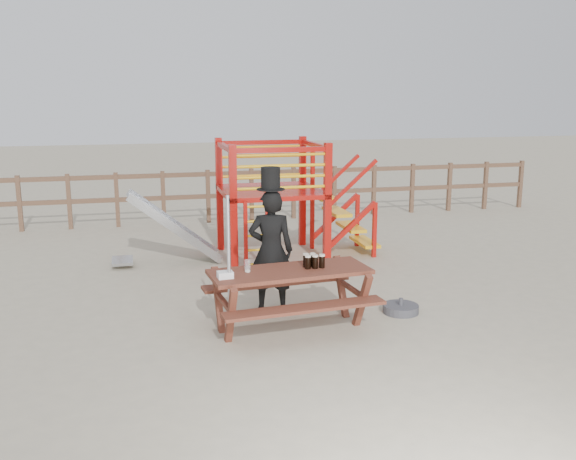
{
  "coord_description": "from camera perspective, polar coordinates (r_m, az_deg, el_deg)",
  "views": [
    {
      "loc": [
        -2.22,
        -7.35,
        2.94
      ],
      "look_at": [
        -0.18,
        0.8,
        1.11
      ],
      "focal_mm": 40.0,
      "sensor_mm": 36.0,
      "label": 1
    }
  ],
  "objects": [
    {
      "name": "metal_pole",
      "position": [
        7.58,
        -5.27,
        -3.52
      ],
      "size": [
        0.04,
        0.04,
        1.77
      ],
      "primitive_type": "cylinder",
      "color": "#B2B2B7",
      "rests_on": "ground"
    },
    {
      "name": "back_fence",
      "position": [
        14.68,
        -5.18,
        3.6
      ],
      "size": [
        15.09,
        0.09,
        1.2
      ],
      "color": "brown",
      "rests_on": "ground"
    },
    {
      "name": "stout_pints",
      "position": [
        8.04,
        2.21,
        -2.76
      ],
      "size": [
        0.26,
        0.17,
        0.17
      ],
      "color": "black",
      "rests_on": "picnic_table"
    },
    {
      "name": "paper_bag",
      "position": [
        7.64,
        -5.61,
        -3.98
      ],
      "size": [
        0.19,
        0.15,
        0.08
      ],
      "primitive_type": "cube",
      "rotation": [
        0.0,
        0.0,
        0.07
      ],
      "color": "white",
      "rests_on": "picnic_table"
    },
    {
      "name": "parasol_base",
      "position": [
        8.86,
        9.99,
        -6.9
      ],
      "size": [
        0.48,
        0.48,
        0.2
      ],
      "color": "#3B3B41",
      "rests_on": "ground"
    },
    {
      "name": "man_with_hat",
      "position": [
        8.64,
        -1.52,
        -1.53
      ],
      "size": [
        0.68,
        0.53,
        1.96
      ],
      "rotation": [
        0.0,
        0.0,
        2.91
      ],
      "color": "black",
      "rests_on": "ground"
    },
    {
      "name": "picnic_table",
      "position": [
        8.04,
        0.17,
        -5.5
      ],
      "size": [
        2.1,
        1.54,
        0.77
      ],
      "rotation": [
        0.0,
        0.0,
        0.09
      ],
      "color": "brown",
      "rests_on": "ground"
    },
    {
      "name": "ground",
      "position": [
        8.22,
        2.62,
        -8.69
      ],
      "size": [
        60.0,
        60.0,
        0.0
      ],
      "primitive_type": "plane",
      "color": "tan",
      "rests_on": "ground"
    },
    {
      "name": "playground_fort",
      "position": [
        11.33,
        -1.9,
        2.79
      ],
      "size": [
        4.71,
        1.84,
        2.1
      ],
      "color": "#B0110B",
      "rests_on": "ground"
    },
    {
      "name": "empty_glasses",
      "position": [
        7.87,
        -3.63,
        -3.25
      ],
      "size": [
        0.07,
        0.07,
        0.15
      ],
      "color": "silver",
      "rests_on": "picnic_table"
    }
  ]
}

